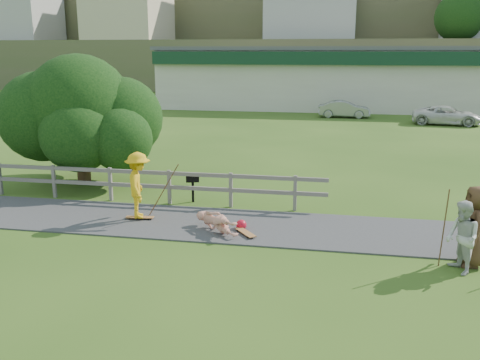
{
  "coord_description": "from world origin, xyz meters",
  "views": [
    {
      "loc": [
        3.34,
        -12.41,
        4.77
      ],
      "look_at": [
        0.55,
        2.0,
        1.21
      ],
      "focal_mm": 40.0,
      "sensor_mm": 36.0,
      "label": 1
    }
  ],
  "objects": [
    {
      "name": "longboard_rider",
      "position": [
        -2.31,
        1.49,
        0.04
      ],
      "size": [
        0.83,
        0.3,
        0.09
      ],
      "primitive_type": null,
      "rotation": [
        0.0,
        0.0,
        0.13
      ],
      "color": "#975C31",
      "rests_on": "ground"
    },
    {
      "name": "car_white",
      "position": [
        10.04,
        24.72,
        0.62
      ],
      "size": [
        4.66,
        2.59,
        1.23
      ],
      "primitive_type": "imported",
      "rotation": [
        0.0,
        0.0,
        1.44
      ],
      "color": "silver",
      "rests_on": "ground"
    },
    {
      "name": "helmet",
      "position": [
        0.73,
        1.21,
        0.15
      ],
      "size": [
        0.29,
        0.29,
        0.29
      ],
      "primitive_type": "sphere",
      "color": "red",
      "rests_on": "ground"
    },
    {
      "name": "spectator_a",
      "position": [
        6.0,
        -0.7,
        0.81
      ],
      "size": [
        0.84,
        0.95,
        1.63
      ],
      "primitive_type": "imported",
      "rotation": [
        0.0,
        0.0,
        5.05
      ],
      "color": "beige",
      "rests_on": "ground"
    },
    {
      "name": "bbq",
      "position": [
        -1.32,
        3.65,
        0.45
      ],
      "size": [
        0.48,
        0.41,
        0.9
      ],
      "primitive_type": null,
      "rotation": [
        0.0,
        0.0,
        0.26
      ],
      "color": "black",
      "rests_on": "ground"
    },
    {
      "name": "pole_rider",
      "position": [
        -1.71,
        1.89,
        0.94
      ],
      "size": [
        0.03,
        0.03,
        1.88
      ],
      "primitive_type": "cylinder",
      "color": "brown",
      "rests_on": "ground"
    },
    {
      "name": "strip_mall",
      "position": [
        4.0,
        34.94,
        2.58
      ],
      "size": [
        32.5,
        10.75,
        5.1
      ],
      "color": "beige",
      "rests_on": "ground"
    },
    {
      "name": "longboard_fallen",
      "position": [
        0.93,
        0.76,
        0.05
      ],
      "size": [
        0.7,
        0.81,
        0.1
      ],
      "primitive_type": null,
      "rotation": [
        0.0,
        0.0,
        -0.91
      ],
      "color": "#975C31",
      "rests_on": "ground"
    },
    {
      "name": "skater_rider",
      "position": [
        -2.31,
        1.49,
        0.95
      ],
      "size": [
        1.09,
        1.39,
        1.89
      ],
      "primitive_type": "imported",
      "rotation": [
        0.0,
        0.0,
        1.93
      ],
      "color": "yellow",
      "rests_on": "ground"
    },
    {
      "name": "pole_spec_left",
      "position": [
        5.66,
        -0.4,
        0.91
      ],
      "size": [
        0.03,
        0.03,
        1.81
      ],
      "primitive_type": "cylinder",
      "color": "brown",
      "rests_on": "ground"
    },
    {
      "name": "spectator_c",
      "position": [
        6.33,
        -0.2,
        0.93
      ],
      "size": [
        0.67,
        0.96,
        1.86
      ],
      "primitive_type": "imported",
      "rotation": [
        0.0,
        0.0,
        4.8
      ],
      "color": "#4F341F",
      "rests_on": "ground"
    },
    {
      "name": "car_silver",
      "position": [
        3.37,
        27.43,
        0.61
      ],
      "size": [
        3.72,
        1.31,
        1.23
      ],
      "primitive_type": "imported",
      "rotation": [
        0.0,
        0.0,
        1.57
      ],
      "color": "gray",
      "rests_on": "ground"
    },
    {
      "name": "ground",
      "position": [
        0.0,
        0.0,
        0.0
      ],
      "size": [
        260.0,
        260.0,
        0.0
      ],
      "primitive_type": "plane",
      "color": "#2D4F16",
      "rests_on": "ground"
    },
    {
      "name": "skater_fallen",
      "position": [
        0.13,
        0.86,
        0.3
      ],
      "size": [
        1.38,
        1.46,
        0.59
      ],
      "primitive_type": "imported",
      "rotation": [
        0.0,
        0.0,
        0.83
      ],
      "color": "tan",
      "rests_on": "ground"
    },
    {
      "name": "fence",
      "position": [
        -4.62,
        3.3,
        0.72
      ],
      "size": [
        15.05,
        0.1,
        1.1
      ],
      "color": "#655F59",
      "rests_on": "ground"
    },
    {
      "name": "path",
      "position": [
        0.0,
        1.5,
        0.02
      ],
      "size": [
        34.0,
        3.0,
        0.04
      ],
      "primitive_type": "cube",
      "color": "#363638",
      "rests_on": "ground"
    },
    {
      "name": "tree",
      "position": [
        -6.03,
        5.45,
        1.87
      ],
      "size": [
        6.19,
        6.19,
        3.74
      ],
      "primitive_type": null,
      "color": "black",
      "rests_on": "ground"
    }
  ]
}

